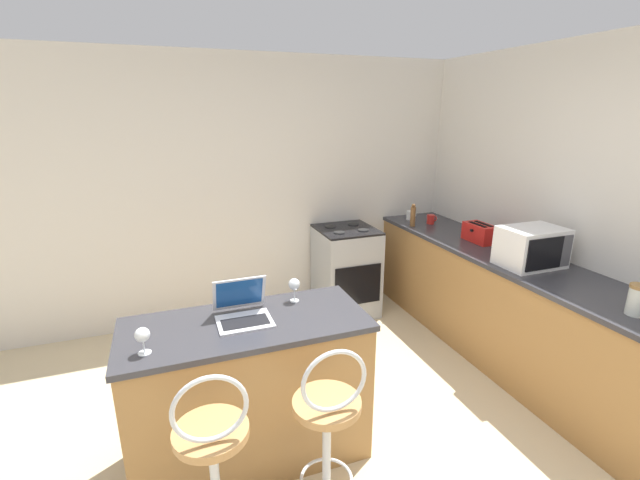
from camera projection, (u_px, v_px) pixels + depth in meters
name	position (u px, v px, depth m)	size (l,w,h in m)	color
wall_back	(245.00, 192.00, 4.25)	(12.00, 0.06, 2.60)	silver
breakfast_bar	(250.00, 390.00, 2.57)	(1.40, 0.62, 0.92)	#9E703D
counter_right	(502.00, 306.00, 3.68)	(0.67, 3.17, 0.92)	#9E703D
bar_stool_near	(215.00, 471.00, 1.94)	(0.40, 0.40, 1.06)	silver
bar_stool_far	(328.00, 440.00, 2.13)	(0.40, 0.40, 1.06)	silver
laptop	(242.00, 309.00, 2.47)	(0.31, 0.30, 0.23)	silver
microwave	(532.00, 247.00, 3.28)	(0.47, 0.33, 0.30)	white
toaster	(480.00, 233.00, 3.91)	(0.19, 0.31, 0.17)	red
stove_range	(346.00, 271.00, 4.50)	(0.58, 0.61, 0.93)	#9EA3A8
mug_red	(431.00, 219.00, 4.54)	(0.10, 0.08, 0.10)	red
pepper_mill	(413.00, 216.00, 4.43)	(0.05, 0.05, 0.24)	brown
wine_glass_short	(142.00, 336.00, 2.09)	(0.07, 0.07, 0.14)	silver
storage_jar	(637.00, 300.00, 2.50)	(0.10, 0.10, 0.19)	silver
wine_glass_tall	(294.00, 285.00, 2.67)	(0.07, 0.07, 0.15)	silver
mug_white	(410.00, 215.00, 4.72)	(0.10, 0.08, 0.09)	white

